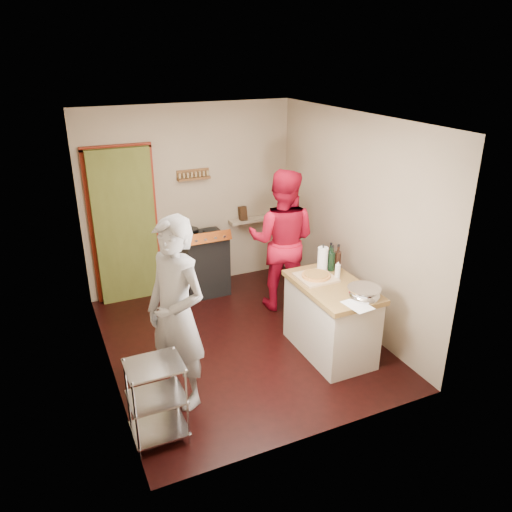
# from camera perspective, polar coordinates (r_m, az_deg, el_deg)

# --- Properties ---
(floor) EXTENTS (3.50, 3.50, 0.00)m
(floor) POSITION_cam_1_polar(r_m,az_deg,el_deg) (6.10, -1.86, -9.60)
(floor) COLOR black
(floor) RESTS_ON ground
(back_wall) EXTENTS (3.00, 0.44, 2.60)m
(back_wall) POSITION_cam_1_polar(r_m,az_deg,el_deg) (7.01, -12.50, 4.52)
(back_wall) COLOR gray
(back_wall) RESTS_ON ground
(left_wall) EXTENTS (0.04, 3.50, 2.60)m
(left_wall) POSITION_cam_1_polar(r_m,az_deg,el_deg) (5.18, -17.55, -0.64)
(left_wall) COLOR gray
(left_wall) RESTS_ON ground
(right_wall) EXTENTS (0.04, 3.50, 2.60)m
(right_wall) POSITION_cam_1_polar(r_m,az_deg,el_deg) (6.21, 10.90, 3.89)
(right_wall) COLOR gray
(right_wall) RESTS_ON ground
(ceiling) EXTENTS (3.00, 3.50, 0.02)m
(ceiling) POSITION_cam_1_polar(r_m,az_deg,el_deg) (5.19, -2.24, 15.51)
(ceiling) COLOR white
(ceiling) RESTS_ON back_wall
(stove) EXTENTS (0.60, 0.63, 1.00)m
(stove) POSITION_cam_1_polar(r_m,az_deg,el_deg) (7.09, -5.98, -0.75)
(stove) COLOR black
(stove) RESTS_ON ground
(wire_shelving) EXTENTS (0.48, 0.40, 0.80)m
(wire_shelving) POSITION_cam_1_polar(r_m,az_deg,el_deg) (4.60, -11.26, -15.64)
(wire_shelving) COLOR silver
(wire_shelving) RESTS_ON ground
(island) EXTENTS (0.67, 1.25, 1.17)m
(island) POSITION_cam_1_polar(r_m,az_deg,el_deg) (5.73, 8.55, -6.83)
(island) COLOR beige
(island) RESTS_ON ground
(person_stripe) EXTENTS (0.73, 0.83, 1.91)m
(person_stripe) POSITION_cam_1_polar(r_m,az_deg,el_deg) (4.75, -9.06, -6.64)
(person_stripe) COLOR silver
(person_stripe) RESTS_ON ground
(person_red) EXTENTS (1.16, 1.11, 1.88)m
(person_red) POSITION_cam_1_polar(r_m,az_deg,el_deg) (6.49, 3.01, 1.77)
(person_red) COLOR #B30B27
(person_red) RESTS_ON ground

